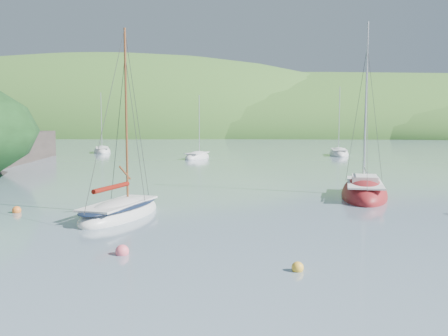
# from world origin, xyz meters

# --- Properties ---
(ground) EXTENTS (700.00, 700.00, 0.00)m
(ground) POSITION_xyz_m (0.00, 0.00, 0.00)
(ground) COLOR slate
(ground) RESTS_ON ground
(shoreline_hills) EXTENTS (690.00, 135.00, 56.00)m
(shoreline_hills) POSITION_xyz_m (-9.66, 172.42, 0.00)
(shoreline_hills) COLOR #2F6024
(shoreline_hills) RESTS_ON ground
(daysailer_white) EXTENTS (3.85, 7.13, 10.39)m
(daysailer_white) POSITION_xyz_m (-3.98, 8.83, 0.23)
(daysailer_white) COLOR silver
(daysailer_white) RESTS_ON ground
(sloop_red) EXTENTS (3.97, 8.64, 12.32)m
(sloop_red) POSITION_xyz_m (9.73, 16.86, 0.23)
(sloop_red) COLOR maroon
(sloop_red) RESTS_ON ground
(distant_sloop_a) EXTENTS (3.54, 6.62, 8.97)m
(distant_sloop_a) POSITION_xyz_m (-6.06, 48.18, 0.16)
(distant_sloop_a) COLOR silver
(distant_sloop_a) RESTS_ON ground
(distant_sloop_b) EXTENTS (3.02, 7.56, 10.60)m
(distant_sloop_b) POSITION_xyz_m (13.06, 56.08, 0.18)
(distant_sloop_b) COLOR silver
(distant_sloop_b) RESTS_ON ground
(distant_sloop_c) EXTENTS (4.78, 7.46, 10.05)m
(distant_sloop_c) POSITION_xyz_m (-22.44, 58.41, 0.17)
(distant_sloop_c) COLOR silver
(distant_sloop_c) RESTS_ON ground
(mooring_buoys) EXTENTS (23.63, 11.26, 0.51)m
(mooring_buoys) POSITION_xyz_m (-0.58, 5.22, 0.12)
(mooring_buoys) COLOR yellow
(mooring_buoys) RESTS_ON ground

